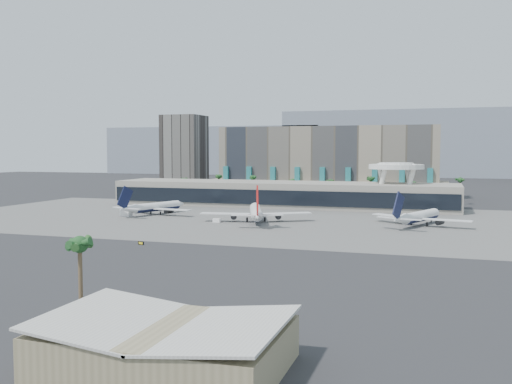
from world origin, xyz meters
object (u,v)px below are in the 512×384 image
(service_vehicle_a, at_px, (126,214))
(service_vehicle_b, at_px, (217,220))
(airliner_centre, at_px, (256,212))
(airliner_right, at_px, (418,216))
(taxiway_sign, at_px, (141,243))
(airliner_left, at_px, (154,207))

(service_vehicle_a, relative_size, service_vehicle_b, 1.68)
(service_vehicle_b, bearing_deg, airliner_centre, 28.29)
(airliner_right, height_order, service_vehicle_a, airliner_right)
(airliner_right, xyz_separation_m, taxiway_sign, (-76.45, -68.76, -2.99))
(airliner_centre, distance_m, service_vehicle_a, 57.73)
(taxiway_sign, bearing_deg, airliner_right, 58.57)
(airliner_right, bearing_deg, airliner_left, -159.65)
(service_vehicle_b, relative_size, taxiway_sign, 1.40)
(taxiway_sign, bearing_deg, airliner_centre, 91.80)
(airliner_left, relative_size, service_vehicle_b, 12.38)
(airliner_left, xyz_separation_m, airliner_right, (110.19, -3.14, 0.11))
(airliner_right, bearing_deg, airliner_centre, -150.60)
(service_vehicle_b, bearing_deg, airliner_right, 16.39)
(airliner_left, relative_size, taxiway_sign, 17.31)
(service_vehicle_a, bearing_deg, taxiway_sign, -42.20)
(airliner_left, bearing_deg, airliner_right, 16.95)
(airliner_right, distance_m, taxiway_sign, 102.87)
(airliner_centre, relative_size, airliner_right, 1.15)
(airliner_left, relative_size, airliner_centre, 0.86)
(airliner_centre, distance_m, airliner_right, 60.87)
(airliner_centre, bearing_deg, airliner_left, 148.29)
(airliner_centre, bearing_deg, airliner_right, -11.86)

